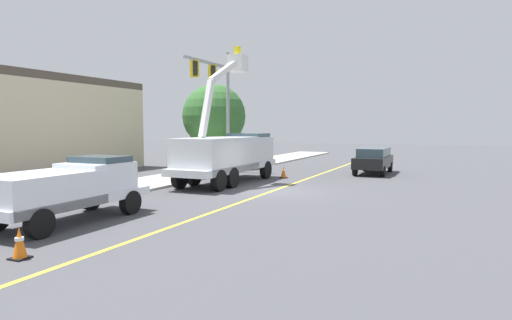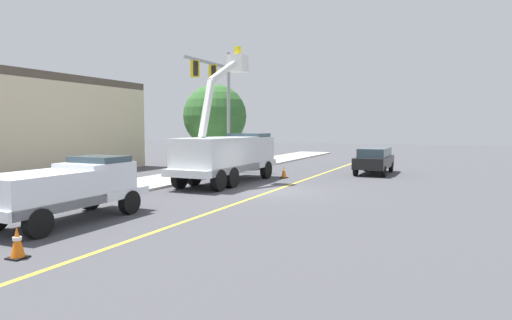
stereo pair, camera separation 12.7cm
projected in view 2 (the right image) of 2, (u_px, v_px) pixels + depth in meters
The scene contains 10 objects.
ground at pixel (272, 191), 20.76m from camera, with size 120.00×120.00×0.00m, color #47474C.
sidewalk_far_side at pixel (153, 182), 23.75m from camera, with size 60.00×3.60×0.12m, color #B2ADA3.
lane_centre_stripe at pixel (272, 191), 20.76m from camera, with size 50.00×0.16×0.01m, color yellow.
utility_bucket_truck at pixel (228, 154), 23.75m from camera, with size 8.29×2.85×7.41m.
service_pickup_truck at pixel (66, 188), 13.98m from camera, with size 5.68×2.37×2.06m.
passing_minivan at pixel (374, 159), 28.38m from camera, with size 4.87×2.11×1.69m.
traffic_cone_leading at pixel (17, 243), 10.15m from camera, with size 0.40×0.40×0.77m.
traffic_cone_mid_front at pixel (284, 172), 26.03m from camera, with size 0.40×0.40×0.77m.
traffic_signal_mast at pixel (218, 92), 27.82m from camera, with size 5.22×0.65×8.02m.
street_tree_right at pixel (215, 116), 32.72m from camera, with size 4.78×4.78×6.28m.
Camera 2 is at (-19.29, -7.24, 3.10)m, focal length 30.38 mm.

